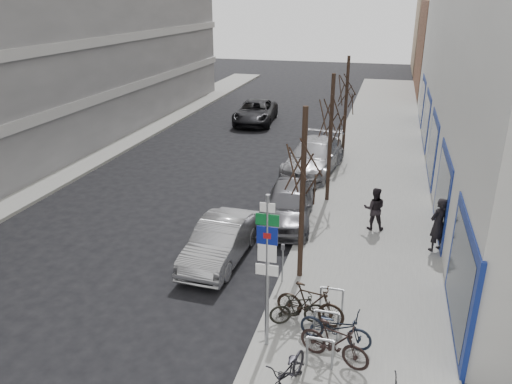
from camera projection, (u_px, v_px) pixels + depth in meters
The scene contains 24 objects.
ground at pixel (179, 333), 13.19m from camera, with size 120.00×120.00×0.00m, color black.
sidewalk_east at pixel (372, 205), 21.07m from camera, with size 5.00×70.00×0.15m, color slate.
sidewalk_west at pixel (54, 174), 24.82m from camera, with size 3.00×70.00×0.15m, color slate.
brick_building_far at pixel (490, 48), 44.54m from camera, with size 12.00×14.00×8.00m, color brown.
tan_building_far at pixel (474, 32), 57.72m from camera, with size 13.00×12.00×9.00m, color #937A5B.
highway_sign_pole at pixel (267, 264), 11.71m from camera, with size 0.55×0.10×4.20m.
bike_rack at pixel (326, 322), 12.57m from camera, with size 0.66×2.26×0.83m.
tree_near at pixel (304, 155), 14.21m from camera, with size 1.80×1.80×5.50m.
tree_mid at pixel (332, 109), 20.06m from camera, with size 1.80×1.80×5.50m.
tree_far at pixel (347, 83), 25.90m from camera, with size 1.80×1.80×5.50m.
meter_front at pixel (283, 259), 15.04m from camera, with size 0.10×0.08×1.27m.
meter_mid at pixel (312, 194), 19.98m from camera, with size 0.10×0.08×1.27m.
meter_back at pixel (329, 155), 24.92m from camera, with size 0.10×0.08×1.27m.
bike_near_left at pixel (288, 371), 10.86m from camera, with size 0.55×1.81×1.11m, color black.
bike_near_right at pixel (334, 342), 11.76m from camera, with size 0.53×1.80×1.09m, color black.
bike_mid_curb at pixel (336, 324), 12.38m from camera, with size 0.56×1.85×1.13m, color black.
bike_mid_inner at pixel (298, 309), 13.18m from camera, with size 0.45×1.52×0.92m, color black.
bike_far_inner at pixel (310, 303), 13.20m from camera, with size 0.57×1.92×1.16m, color black.
parked_car_front at pixel (220, 241), 16.62m from camera, with size 1.50×4.29×1.41m, color #9D9EA2.
parked_car_mid at pixel (288, 205), 19.36m from camera, with size 1.83×4.55×1.55m, color #54545A.
parked_car_back at pixel (314, 157), 25.01m from camera, with size 2.29×5.63×1.63m, color #98989C.
lane_car at pixel (256, 112), 34.92m from camera, with size 2.55×5.53×1.54m, color black.
pedestrian_near at pixel (438, 225), 16.88m from camera, with size 0.70×0.46×1.92m, color black.
pedestrian_far at pixel (374, 208), 18.49m from camera, with size 0.61×0.42×1.66m, color black.
Camera 1 is at (4.82, -10.01, 8.30)m, focal length 35.00 mm.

